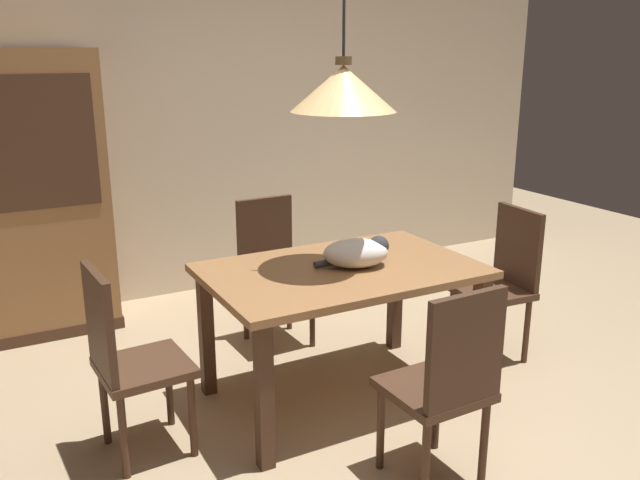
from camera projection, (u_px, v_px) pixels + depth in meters
ground at (396, 452)px, 3.16m from camera, size 10.00×10.00×0.00m
back_wall at (201, 103)px, 5.00m from camera, size 6.40×0.10×2.90m
dining_table at (341, 286)px, 3.49m from camera, size 1.40×0.90×0.75m
chair_near_front at (447, 380)px, 2.79m from camera, size 0.41×0.41×0.93m
chair_right_side at (502, 277)px, 4.04m from camera, size 0.43×0.43×0.93m
chair_far_back at (272, 264)px, 4.27m from camera, size 0.41×0.41×0.93m
chair_left_side at (126, 355)px, 3.01m from camera, size 0.42×0.42×0.93m
cat_sleeping at (358, 253)px, 3.45m from camera, size 0.41×0.32×0.16m
pendant_lamp at (343, 88)px, 3.21m from camera, size 0.52×0.52×1.30m
hutch_bookcase at (17, 204)px, 4.25m from camera, size 1.12×0.45×1.85m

